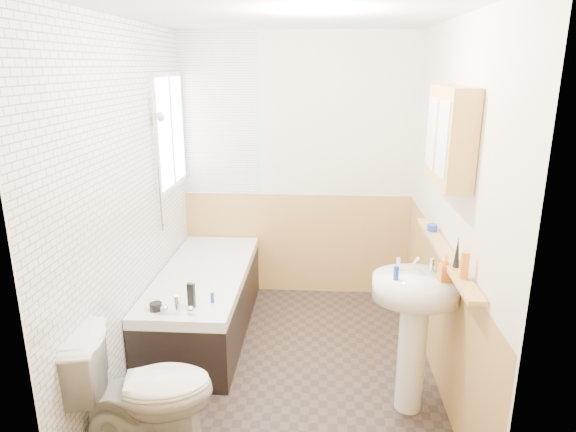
% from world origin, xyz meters
% --- Properties ---
extents(floor, '(2.80, 2.80, 0.00)m').
position_xyz_m(floor, '(0.00, 0.00, 0.00)').
color(floor, '#2A211E').
rests_on(floor, ground).
extents(ceiling, '(2.80, 2.80, 0.00)m').
position_xyz_m(ceiling, '(0.00, 0.00, 2.50)').
color(ceiling, white).
rests_on(ceiling, ground).
extents(wall_back, '(2.20, 0.02, 2.50)m').
position_xyz_m(wall_back, '(0.00, 1.41, 1.25)').
color(wall_back, '#EEDFC5').
rests_on(wall_back, ground).
extents(wall_front, '(2.20, 0.02, 2.50)m').
position_xyz_m(wall_front, '(0.00, -1.41, 1.25)').
color(wall_front, '#EEDFC5').
rests_on(wall_front, ground).
extents(wall_left, '(0.02, 2.80, 2.50)m').
position_xyz_m(wall_left, '(-1.11, 0.00, 1.25)').
color(wall_left, '#EEDFC5').
rests_on(wall_left, ground).
extents(wall_right, '(0.02, 2.80, 2.50)m').
position_xyz_m(wall_right, '(1.11, 0.00, 1.25)').
color(wall_right, '#EEDFC5').
rests_on(wall_right, ground).
extents(wainscot_right, '(0.01, 2.80, 1.00)m').
position_xyz_m(wainscot_right, '(1.09, 0.00, 0.50)').
color(wainscot_right, tan).
rests_on(wainscot_right, wall_right).
extents(wainscot_back, '(2.20, 0.01, 1.00)m').
position_xyz_m(wainscot_back, '(0.00, 1.39, 0.50)').
color(wainscot_back, tan).
rests_on(wainscot_back, wall_back).
extents(tile_cladding_left, '(0.01, 2.80, 2.50)m').
position_xyz_m(tile_cladding_left, '(-1.09, 0.00, 1.25)').
color(tile_cladding_left, white).
rests_on(tile_cladding_left, wall_left).
extents(tile_return_back, '(0.75, 0.01, 1.50)m').
position_xyz_m(tile_return_back, '(-0.73, 1.39, 1.75)').
color(tile_return_back, white).
rests_on(tile_return_back, wall_back).
extents(window, '(0.03, 0.79, 0.99)m').
position_xyz_m(window, '(-1.06, 0.95, 1.65)').
color(window, white).
rests_on(window, wall_left).
extents(bathtub, '(0.70, 1.75, 0.70)m').
position_xyz_m(bathtub, '(-0.73, 0.50, 0.29)').
color(bathtub, black).
rests_on(bathtub, floor).
extents(shower_riser, '(0.10, 0.07, 1.10)m').
position_xyz_m(shower_riser, '(-1.04, 0.49, 1.55)').
color(shower_riser, silver).
rests_on(shower_riser, wall_left).
extents(toilet, '(0.87, 0.60, 0.78)m').
position_xyz_m(toilet, '(-0.76, -0.91, 0.39)').
color(toilet, white).
rests_on(toilet, floor).
extents(sink, '(0.55, 0.44, 1.06)m').
position_xyz_m(sink, '(0.84, -0.41, 0.67)').
color(sink, white).
rests_on(sink, floor).
extents(pine_shelf, '(0.10, 1.47, 0.03)m').
position_xyz_m(pine_shelf, '(1.04, -0.24, 1.03)').
color(pine_shelf, tan).
rests_on(pine_shelf, wall_right).
extents(medicine_cabinet, '(0.16, 0.65, 0.59)m').
position_xyz_m(medicine_cabinet, '(1.01, -0.21, 1.78)').
color(medicine_cabinet, tan).
rests_on(medicine_cabinet, wall_right).
extents(foam_can, '(0.06, 0.06, 0.16)m').
position_xyz_m(foam_can, '(1.04, -0.68, 1.13)').
color(foam_can, orange).
rests_on(foam_can, pine_shelf).
extents(green_bottle, '(0.05, 0.05, 0.19)m').
position_xyz_m(green_bottle, '(1.04, -0.51, 1.15)').
color(green_bottle, black).
rests_on(green_bottle, pine_shelf).
extents(black_jar, '(0.10, 0.10, 0.05)m').
position_xyz_m(black_jar, '(1.04, 0.18, 1.07)').
color(black_jar, '#19339E').
rests_on(black_jar, pine_shelf).
extents(soap_bottle, '(0.09, 0.17, 0.07)m').
position_xyz_m(soap_bottle, '(0.99, -0.46, 0.98)').
color(soap_bottle, orange).
rests_on(soap_bottle, sink).
extents(clear_bottle, '(0.03, 0.03, 0.09)m').
position_xyz_m(clear_bottle, '(0.70, -0.47, 0.98)').
color(clear_bottle, '#19339E').
rests_on(clear_bottle, sink).
extents(blue_gel, '(0.06, 0.04, 0.18)m').
position_xyz_m(blue_gel, '(-0.66, -0.16, 0.65)').
color(blue_gel, black).
rests_on(blue_gel, bathtub).
extents(cream_jar, '(0.11, 0.11, 0.05)m').
position_xyz_m(cream_jar, '(-0.90, -0.22, 0.58)').
color(cream_jar, black).
rests_on(cream_jar, bathtub).
extents(orange_bottle, '(0.03, 0.03, 0.08)m').
position_xyz_m(orange_bottle, '(-0.53, -0.08, 0.60)').
color(orange_bottle, '#19339E').
rests_on(orange_bottle, bathtub).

